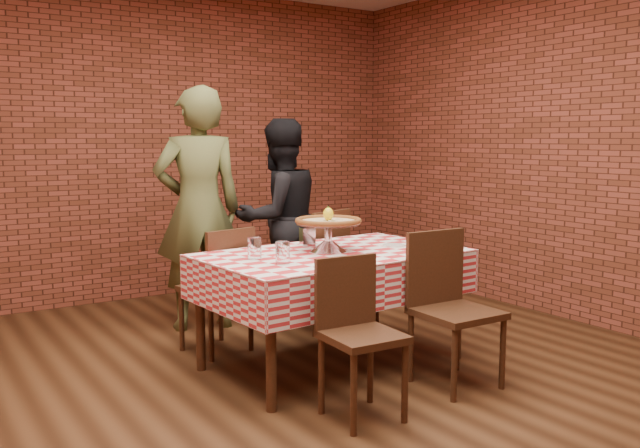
% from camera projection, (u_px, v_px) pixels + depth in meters
% --- Properties ---
extents(ground, '(6.00, 6.00, 0.00)m').
position_uv_depth(ground, '(308.00, 399.00, 3.90)').
color(ground, black).
rests_on(ground, ground).
extents(back_wall, '(5.50, 0.00, 5.50)m').
position_uv_depth(back_wall, '(134.00, 143.00, 6.21)').
color(back_wall, brown).
rests_on(back_wall, ground).
extents(table, '(1.73, 1.11, 0.75)m').
position_uv_depth(table, '(332.00, 309.00, 4.46)').
color(table, '#3F2214').
rests_on(table, ground).
extents(tablecloth, '(1.77, 1.15, 0.29)m').
position_uv_depth(tablecloth, '(332.00, 273.00, 4.43)').
color(tablecloth, red).
rests_on(tablecloth, table).
extents(pizza_stand, '(0.55, 0.55, 0.19)m').
position_uv_depth(pizza_stand, '(328.00, 237.00, 4.43)').
color(pizza_stand, silver).
rests_on(pizza_stand, tablecloth).
extents(pizza, '(0.56, 0.56, 0.03)m').
position_uv_depth(pizza, '(328.00, 222.00, 4.42)').
color(pizza, '#CDBB90').
rests_on(pizza, pizza_stand).
extents(lemon, '(0.09, 0.09, 0.09)m').
position_uv_depth(lemon, '(328.00, 214.00, 4.41)').
color(lemon, yellow).
rests_on(lemon, pizza).
extents(water_glass_left, '(0.09, 0.09, 0.13)m').
position_uv_depth(water_glass_left, '(283.00, 253.00, 3.98)').
color(water_glass_left, white).
rests_on(water_glass_left, tablecloth).
extents(water_glass_right, '(0.09, 0.09, 0.13)m').
position_uv_depth(water_glass_right, '(255.00, 248.00, 4.15)').
color(water_glass_right, white).
rests_on(water_glass_right, tablecloth).
extents(side_plate, '(0.16, 0.16, 0.01)m').
position_uv_depth(side_plate, '(394.00, 245.00, 4.65)').
color(side_plate, white).
rests_on(side_plate, tablecloth).
extents(sweetener_packet_a, '(0.06, 0.06, 0.00)m').
position_uv_depth(sweetener_packet_a, '(410.00, 247.00, 4.60)').
color(sweetener_packet_a, white).
rests_on(sweetener_packet_a, tablecloth).
extents(sweetener_packet_b, '(0.05, 0.04, 0.00)m').
position_uv_depth(sweetener_packet_b, '(414.00, 246.00, 4.64)').
color(sweetener_packet_b, white).
rests_on(sweetener_packet_b, tablecloth).
extents(condiment_caddy, '(0.10, 0.09, 0.13)m').
position_uv_depth(condiment_caddy, '(307.00, 237.00, 4.65)').
color(condiment_caddy, silver).
rests_on(condiment_caddy, tablecloth).
extents(chair_near_left, '(0.40, 0.40, 0.86)m').
position_uv_depth(chair_near_left, '(363.00, 341.00, 3.59)').
color(chair_near_left, '#3F2214').
rests_on(chair_near_left, ground).
extents(chair_near_right, '(0.46, 0.46, 0.93)m').
position_uv_depth(chair_near_right, '(457.00, 311.00, 4.07)').
color(chair_near_right, '#3F2214').
rests_on(chair_near_right, ground).
extents(chair_far_left, '(0.48, 0.48, 0.88)m').
position_uv_depth(chair_far_left, '(216.00, 289.00, 4.75)').
color(chair_far_left, '#3F2214').
rests_on(chair_far_left, ground).
extents(chair_far_right, '(0.59, 0.59, 0.94)m').
position_uv_depth(chair_far_right, '(310.00, 268.00, 5.36)').
color(chair_far_right, '#3F2214').
rests_on(chair_far_right, ground).
extents(diner_olive, '(0.77, 0.58, 1.89)m').
position_uv_depth(diner_olive, '(199.00, 209.00, 5.27)').
color(diner_olive, '#4E542D').
rests_on(diner_olive, ground).
extents(diner_black, '(0.85, 0.68, 1.66)m').
position_uv_depth(diner_black, '(279.00, 219.00, 5.65)').
color(diner_black, black).
rests_on(diner_black, ground).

